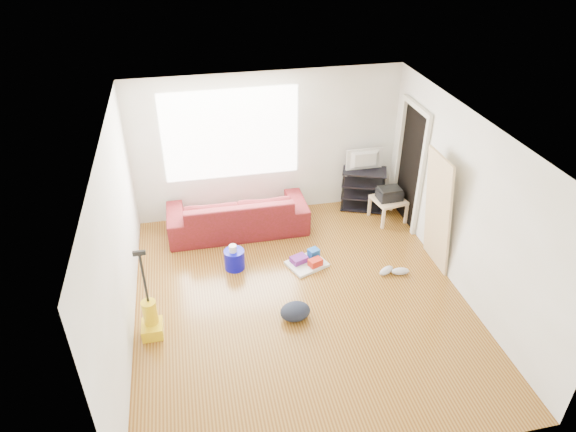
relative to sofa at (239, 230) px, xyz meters
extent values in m
cube|color=#643610|center=(0.62, -1.95, 0.00)|extent=(4.50, 5.00, 0.01)
cube|color=white|center=(0.62, -1.95, 2.50)|extent=(4.50, 5.00, 0.01)
cube|color=beige|center=(0.62, 0.55, 1.25)|extent=(4.50, 0.01, 2.50)
cube|color=beige|center=(0.62, -4.45, 1.25)|extent=(4.50, 0.01, 2.50)
cube|color=beige|center=(-1.63, -1.95, 1.25)|extent=(0.01, 5.00, 2.50)
cube|color=beige|center=(2.87, -1.95, 1.25)|extent=(0.01, 5.00, 2.50)
cube|color=white|center=(0.02, 0.53, 1.50)|extent=(2.20, 0.01, 1.50)
cube|color=silver|center=(2.83, -0.70, 1.00)|extent=(0.06, 0.08, 2.00)
cube|color=silver|center=(2.83, 0.20, 1.00)|extent=(0.06, 0.08, 2.00)
cube|color=silver|center=(2.83, -0.25, 2.04)|extent=(0.06, 0.98, 0.08)
cube|color=black|center=(2.86, -0.25, 1.00)|extent=(0.01, 0.86, 1.98)
imported|color=#49140C|center=(0.00, 0.00, 0.00)|extent=(2.29, 0.89, 0.67)
cube|color=black|center=(2.27, 0.27, 0.03)|extent=(0.85, 0.67, 0.03)
cube|color=black|center=(2.27, 0.27, 0.27)|extent=(0.85, 0.67, 0.03)
cube|color=black|center=(2.27, 0.27, 0.50)|extent=(0.85, 0.67, 0.03)
cube|color=black|center=(2.27, 0.27, 0.74)|extent=(0.85, 0.67, 0.03)
cylinder|color=black|center=(1.88, 0.22, 0.38)|extent=(0.03, 0.03, 0.75)
cylinder|color=black|center=(2.01, 0.56, 0.38)|extent=(0.03, 0.03, 0.75)
cylinder|color=black|center=(2.53, -0.02, 0.38)|extent=(0.03, 0.03, 0.75)
cylinder|color=black|center=(2.66, 0.32, 0.38)|extent=(0.03, 0.03, 0.75)
imported|color=black|center=(2.27, 0.27, 0.94)|extent=(0.65, 0.09, 0.37)
cube|color=#D3BA8C|center=(2.57, -0.19, 0.39)|extent=(0.58, 0.58, 0.05)
cube|color=#D3BA8C|center=(2.39, -0.46, 0.18)|extent=(0.05, 0.05, 0.36)
cube|color=#D3BA8C|center=(2.31, -0.01, 0.18)|extent=(0.05, 0.05, 0.36)
cube|color=#D3BA8C|center=(2.83, -0.37, 0.18)|extent=(0.05, 0.05, 0.36)
cube|color=#D3BA8C|center=(2.75, 0.07, 0.18)|extent=(0.05, 0.05, 0.36)
cube|color=black|center=(2.57, -0.19, 0.49)|extent=(0.41, 0.32, 0.17)
cube|color=black|center=(2.57, -0.19, 0.60)|extent=(0.37, 0.28, 0.04)
cylinder|color=#0707B1|center=(-0.19, -1.01, 0.00)|extent=(0.35, 0.35, 0.31)
cylinder|color=silver|center=(-0.20, -1.02, 0.21)|extent=(0.12, 0.12, 0.11)
cube|color=silver|center=(0.89, -1.18, 0.02)|extent=(0.67, 0.61, 0.04)
cube|color=#B42113|center=(1.00, -1.27, 0.10)|extent=(0.23, 0.20, 0.11)
cube|color=#5E1D77|center=(0.78, -1.13, 0.09)|extent=(0.29, 0.25, 0.09)
cube|color=#144AA2|center=(1.03, -1.07, 0.12)|extent=(0.19, 0.18, 0.15)
ellipsoid|color=#1A2232|center=(0.47, -2.27, 0.00)|extent=(0.45, 0.38, 0.22)
ellipsoid|color=#B6B7C3|center=(2.00, -1.63, 0.05)|extent=(0.29, 0.23, 0.11)
ellipsoid|color=#B6B7C3|center=(2.20, -1.69, 0.05)|extent=(0.28, 0.15, 0.11)
cube|color=gold|center=(-1.38, -2.18, 0.08)|extent=(0.26, 0.30, 0.17)
cylinder|color=gold|center=(-1.38, -2.14, 0.33)|extent=(0.19, 0.19, 0.33)
cylinder|color=black|center=(-1.38, -2.11, 0.85)|extent=(0.03, 0.03, 0.71)
cube|color=black|center=(-1.38, -2.11, 1.23)|extent=(0.15, 0.04, 0.06)
cube|color=tan|center=(2.75, -1.50, 0.00)|extent=(0.23, 0.73, 1.81)
camera|label=1|loc=(-0.68, -7.23, 4.78)|focal=32.00mm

